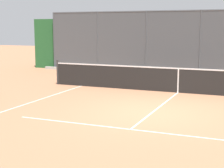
# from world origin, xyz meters

# --- Properties ---
(ground_plane) EXTENTS (60.00, 60.00, 0.00)m
(ground_plane) POSITION_xyz_m (0.00, 0.00, 0.00)
(ground_plane) COLOR #B27551
(court_line_markings) EXTENTS (8.35, 9.87, 0.01)m
(court_line_markings) POSITION_xyz_m (0.00, 2.21, 0.00)
(court_line_markings) COLOR white
(court_line_markings) RESTS_ON ground
(fence_backdrop) EXTENTS (20.01, 1.37, 3.34)m
(fence_backdrop) POSITION_xyz_m (0.00, -9.07, 1.47)
(fence_backdrop) COLOR #474C51
(fence_backdrop) RESTS_ON ground
(tennis_net) EXTENTS (10.73, 0.09, 1.07)m
(tennis_net) POSITION_xyz_m (0.00, -3.52, 0.49)
(tennis_net) COLOR #2D2D2D
(tennis_net) RESTS_ON ground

